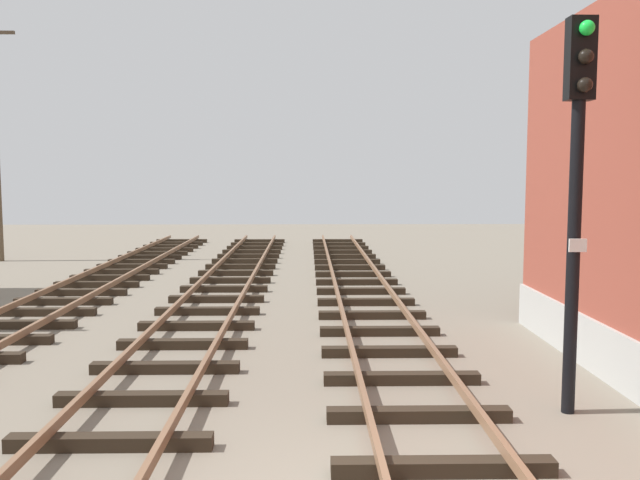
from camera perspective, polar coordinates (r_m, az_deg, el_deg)
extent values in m
cube|color=#2D2319|center=(7.92, 10.50, -18.60)|extent=(2.50, 0.24, 0.18)
cube|color=#2D2319|center=(9.41, 8.45, -14.60)|extent=(2.50, 0.24, 0.18)
cube|color=#2D2319|center=(10.94, 7.02, -11.70)|extent=(2.50, 0.24, 0.18)
cube|color=#2D2319|center=(12.49, 5.95, -9.51)|extent=(2.50, 0.24, 0.18)
cube|color=#2D2319|center=(14.06, 5.14, -7.80)|extent=(2.50, 0.24, 0.18)
cube|color=#2D2319|center=(15.64, 4.49, -6.43)|extent=(2.50, 0.24, 0.18)
cube|color=#2D2319|center=(17.24, 3.96, -5.32)|extent=(2.50, 0.24, 0.18)
cube|color=#2D2319|center=(18.84, 3.53, -4.40)|extent=(2.50, 0.24, 0.18)
cube|color=#2D2319|center=(20.44, 3.16, -3.62)|extent=(2.50, 0.24, 0.18)
cube|color=#2D2319|center=(22.05, 2.85, -2.95)|extent=(2.50, 0.24, 0.18)
cube|color=#2D2319|center=(23.66, 2.58, -2.37)|extent=(2.50, 0.24, 0.18)
cube|color=#2D2319|center=(25.27, 2.35, -1.87)|extent=(2.50, 0.24, 0.18)
cube|color=#2D2319|center=(26.89, 2.14, -1.43)|extent=(2.50, 0.24, 0.18)
cube|color=#2D2319|center=(28.50, 1.96, -1.03)|extent=(2.50, 0.24, 0.18)
cube|color=#2D2319|center=(30.12, 1.79, -0.68)|extent=(2.50, 0.24, 0.18)
cube|color=#2D2319|center=(31.74, 1.65, -0.37)|extent=(2.50, 0.24, 0.18)
cube|color=#2D2319|center=(33.36, 1.52, -0.09)|extent=(2.50, 0.24, 0.18)
cube|color=#2D2319|center=(8.82, -17.57, -16.20)|extent=(2.50, 0.24, 0.18)
cube|color=#2D2319|center=(10.26, -15.00, -13.02)|extent=(2.50, 0.24, 0.18)
cube|color=#2D2319|center=(11.73, -13.11, -10.61)|extent=(2.50, 0.24, 0.18)
cube|color=#2D2319|center=(13.23, -11.67, -8.74)|extent=(2.50, 0.24, 0.18)
cube|color=#2D2319|center=(14.75, -10.54, -7.24)|extent=(2.50, 0.24, 0.18)
cube|color=#2D2319|center=(16.28, -9.62, -6.03)|extent=(2.50, 0.24, 0.18)
cube|color=#2D2319|center=(17.82, -8.86, -5.02)|extent=(2.50, 0.24, 0.18)
cube|color=#2D2319|center=(19.36, -8.23, -4.17)|extent=(2.50, 0.24, 0.18)
cube|color=#2D2319|center=(20.91, -7.69, -3.45)|extent=(2.50, 0.24, 0.18)
cube|color=#2D2319|center=(22.47, -7.23, -2.83)|extent=(2.50, 0.24, 0.18)
cube|color=#2D2319|center=(24.03, -6.82, -2.28)|extent=(2.50, 0.24, 0.18)
cube|color=#2D2319|center=(25.60, -6.47, -1.81)|extent=(2.50, 0.24, 0.18)
cube|color=#2D2319|center=(27.16, -6.16, -1.38)|extent=(2.50, 0.24, 0.18)
cube|color=#2D2319|center=(28.73, -5.88, -1.01)|extent=(2.50, 0.24, 0.18)
cube|color=#2D2319|center=(30.30, -5.63, -0.67)|extent=(2.50, 0.24, 0.18)
cube|color=#2D2319|center=(31.87, -5.40, -0.37)|extent=(2.50, 0.24, 0.18)
cube|color=#2D2319|center=(33.44, -5.20, -0.09)|extent=(2.50, 0.24, 0.18)
cube|color=#2D2319|center=(16.04, -24.44, -6.62)|extent=(2.50, 0.24, 0.18)
cube|color=#2D2319|center=(17.26, -22.66, -5.72)|extent=(2.50, 0.24, 0.18)
cube|color=#2D2319|center=(18.50, -21.12, -4.93)|extent=(2.50, 0.24, 0.18)
cube|color=#2D2319|center=(19.76, -19.78, -4.25)|extent=(2.50, 0.24, 0.18)
cube|color=#2D2319|center=(21.02, -18.60, -3.64)|extent=(2.50, 0.24, 0.18)
cube|color=#2D2319|center=(22.30, -17.55, -3.10)|extent=(2.50, 0.24, 0.18)
cube|color=#2D2319|center=(23.59, -16.63, -2.62)|extent=(2.50, 0.24, 0.18)
cube|color=#2D2319|center=(24.88, -15.79, -2.19)|extent=(2.50, 0.24, 0.18)
cube|color=#2D2319|center=(26.18, -15.04, -1.80)|extent=(2.50, 0.24, 0.18)
cube|color=#2D2319|center=(27.48, -14.37, -1.44)|extent=(2.50, 0.24, 0.18)
cube|color=#2D2319|center=(28.79, -13.75, -1.12)|extent=(2.50, 0.24, 0.18)
cube|color=#2D2319|center=(30.10, -13.19, -0.83)|extent=(2.50, 0.24, 0.18)
cube|color=#2D2319|center=(31.42, -12.67, -0.56)|extent=(2.50, 0.24, 0.18)
cube|color=#2D2319|center=(32.74, -12.20, -0.31)|extent=(2.50, 0.24, 0.18)
cube|color=#2D2319|center=(34.06, -11.76, -0.09)|extent=(2.50, 0.24, 0.18)
cylinder|color=black|center=(9.80, 20.88, -1.60)|extent=(0.18, 0.18, 4.33)
cube|color=black|center=(9.86, 21.43, 14.26)|extent=(0.36, 0.24, 1.10)
sphere|color=#19E53F|center=(9.76, 21.93, 16.52)|extent=(0.20, 0.20, 0.20)
sphere|color=black|center=(9.70, 21.85, 14.40)|extent=(0.20, 0.20, 0.20)
sphere|color=black|center=(9.64, 21.77, 12.25)|extent=(0.20, 0.20, 0.20)
cube|color=white|center=(9.65, 21.23, -0.43)|extent=(0.24, 0.03, 0.18)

